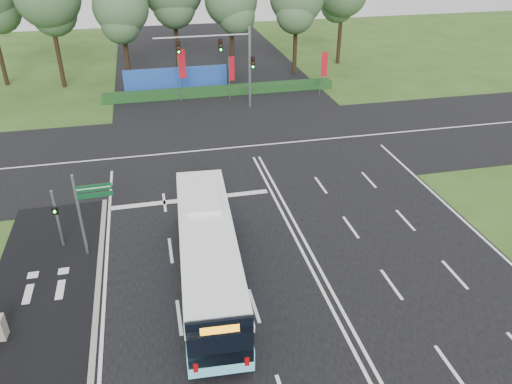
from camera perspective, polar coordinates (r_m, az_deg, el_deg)
ground at (r=27.17m, az=4.30°, el=-4.94°), size 120.00×120.00×0.00m
road_main at (r=27.16m, az=4.30°, el=-4.91°), size 20.00×120.00×0.04m
road_cross at (r=37.35m, az=-0.95°, el=5.23°), size 120.00×14.00×0.05m
bike_path at (r=24.52m, az=-23.34°, el=-11.98°), size 5.00×18.00×0.06m
kerb_strip at (r=24.07m, az=-17.68°, el=-11.52°), size 0.25×18.00×0.12m
city_bus at (r=22.92m, az=-5.49°, el=-7.11°), size 3.16×11.85×3.36m
pedestrian_signal at (r=27.13m, az=-21.79°, el=-2.70°), size 0.31×0.41×3.33m
street_sign at (r=25.56m, az=-18.86°, el=-1.51°), size 1.78×0.16×4.56m
banner_flag_left at (r=46.62m, az=-8.55°, el=13.94°), size 0.68×0.32×4.87m
banner_flag_mid at (r=46.63m, az=-2.86°, el=13.62°), size 0.58×0.25×4.10m
banner_flag_right at (r=48.19m, az=7.73°, el=13.98°), size 0.62×0.11×4.19m
traffic_light_gantry at (r=43.80m, az=-3.10°, el=15.25°), size 8.41×0.28×7.00m
hedge at (r=48.74m, az=-4.04°, el=11.47°), size 22.00×1.20×0.80m
blue_hoarding at (r=50.51m, az=-9.13°, el=12.65°), size 10.00×0.30×2.20m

